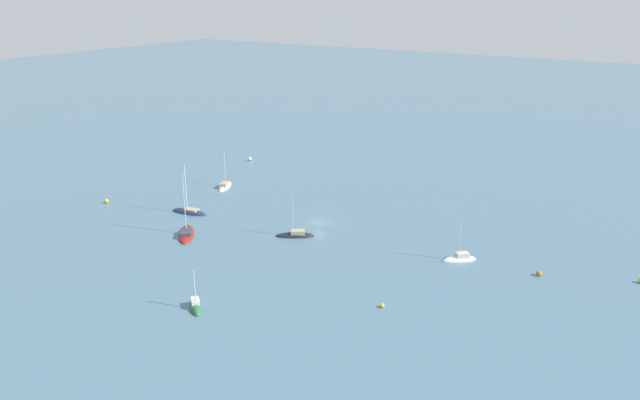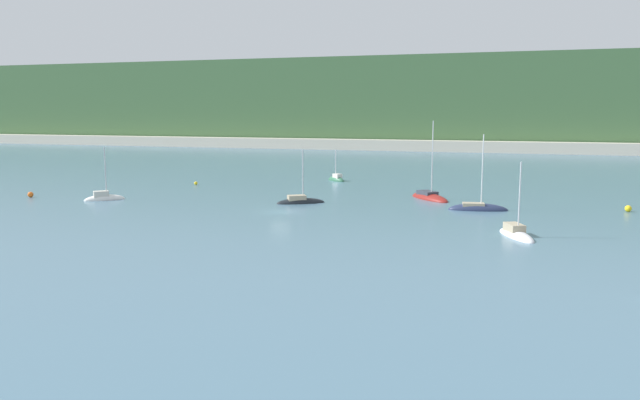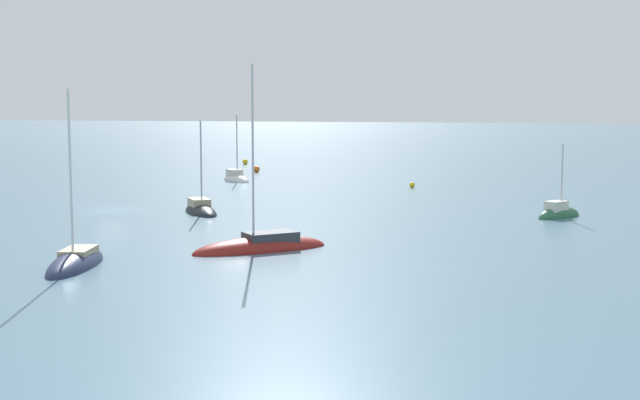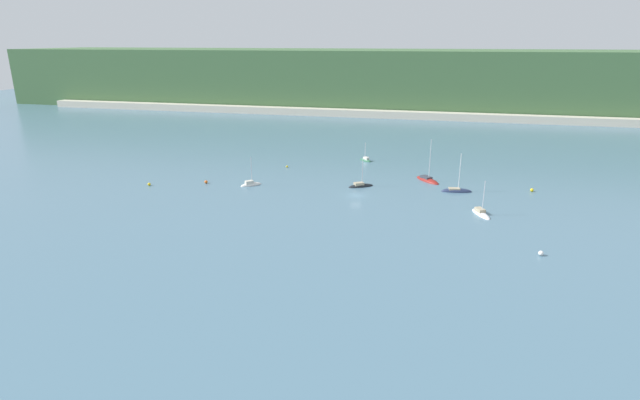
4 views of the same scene
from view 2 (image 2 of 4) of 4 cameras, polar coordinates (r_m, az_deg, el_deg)
The scene contains 12 objects.
ground_plane at distance 78.99m, azimuth -3.69°, elevation -1.10°, with size 600.00×600.00×0.00m, color slate.
hillside_ridge at distance 238.89m, azimuth 11.07°, elevation 8.64°, with size 447.86×67.64×30.73m.
shore_town_strip at distance 202.17m, azimuth 9.70°, elevation 4.91°, with size 380.68×6.00×3.40m.
sailboat_0 at distance 86.37m, azimuth -1.83°, elevation -0.22°, with size 6.81×5.40×8.24m.
sailboat_1 at distance 91.88m, azimuth 9.98°, elevation 0.16°, with size 7.65×8.47×12.14m.
sailboat_2 at distance 82.75m, azimuth 14.22°, elevation -0.86°, with size 7.80×3.35×10.64m.
sailboat_3 at distance 94.69m, azimuth -19.12°, elevation 0.09°, with size 5.36×5.14×8.29m.
sailboat_4 at distance 114.15m, azimuth 1.51°, elevation 1.83°, with size 4.56×4.22×6.58m.
sailboat_5 at distance 66.62m, azimuth 17.49°, elevation -3.07°, with size 4.73×7.29×8.30m.
mooring_buoy_2 at distance 109.70m, azimuth -11.28°, elevation 1.51°, with size 0.59×0.59×0.59m.
mooring_buoy_3 at distance 88.02m, azimuth 26.35°, elevation -0.71°, with size 0.83×0.83×0.83m.
mooring_buoy_4 at distance 101.60m, azimuth -24.95°, elevation 0.46°, with size 0.83×0.83×0.83m.
Camera 2 is at (28.67, -72.51, 12.65)m, focal length 35.00 mm.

